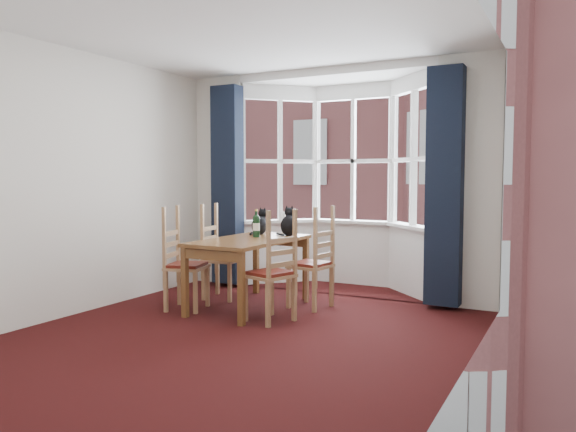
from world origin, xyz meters
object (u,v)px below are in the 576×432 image
Objects in this scene: chair_left_far at (216,259)px; cat_left at (260,224)px; wine_bottle at (256,225)px; dining_table at (249,247)px; candle_tall at (284,216)px; chair_right_far at (317,266)px; chair_left_near at (179,267)px; cat_right at (289,224)px; chair_right_near at (276,276)px; candle_short at (295,216)px.

chair_left_far is 2.77× the size of cat_left.
dining_table is at bearing -84.69° from wine_bottle.
chair_right_far is at bearing -48.20° from candle_tall.
wine_bottle reaches higher than candle_tall.
cat_left reaches higher than chair_left_far.
chair_left_near is 8.15× the size of candle_tall.
chair_right_far is 2.56× the size of cat_right.
dining_table is 4.21× the size of cat_right.
cat_left is at bearing -171.34° from cat_right.
cat_left reaches higher than chair_right_near.
chair_left_near is 1.10m from cat_left.
chair_left_near is at bearing -104.02° from candle_short.
chair_right_near is at bearing -64.17° from candle_tall.
dining_table is at bearing -114.77° from cat_right.
candle_tall reaches higher than dining_table.
chair_left_near is at bearing -92.85° from chair_left_far.
cat_left reaches higher than chair_right_far.
candle_tall reaches higher than candle_short.
chair_left_far is 2.56× the size of cat_right.
cat_right is 1.12m from candle_tall.
chair_right_far is at bearing -23.55° from cat_right.
candle_short is at bearing 96.91° from dining_table.
candle_tall is at bearing 103.23° from dining_table.
chair_right_far is at bearing -9.88° from cat_left.
chair_left_far and chair_right_far have the same top height.
wine_bottle reaches higher than dining_table.
chair_right_near reaches higher than dining_table.
candle_tall is at bearing 104.28° from wine_bottle.
wine_bottle is 1.33m from candle_tall.
chair_right_near is 2.77× the size of cat_left.
wine_bottle is at bearing -67.27° from cat_left.
chair_right_near is at bearing -51.57° from cat_left.
cat_left reaches higher than chair_left_near.
candle_tall reaches higher than chair_right_far.
candle_tall is at bearing 76.98° from chair_left_far.
cat_right reaches higher than candle_tall.
chair_right_near is 1.10m from cat_right.
cat_left is 1.05× the size of wine_bottle.
cat_right is at bearing 156.45° from chair_right_far.
chair_left_far is 0.75m from wine_bottle.
candle_tall is (-0.34, 1.47, 0.24)m from dining_table.
candle_short is at bearing 126.27° from chair_right_far.
candle_tall is at bearing 121.13° from cat_right.
chair_right_far is 8.42× the size of candle_short.
candle_short reaches higher than chair_right_far.
chair_right_near is (1.21, -0.70, 0.00)m from chair_left_far.
cat_right is (-0.46, 0.20, 0.44)m from chair_right_far.
cat_left is 1.04m from candle_tall.
chair_right_near is 8.42× the size of candle_short.
chair_left_near is 8.42× the size of candle_short.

